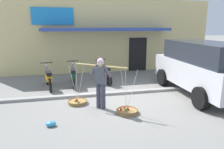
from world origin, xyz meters
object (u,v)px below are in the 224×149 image
at_px(motorcycle_third_in_row, 104,74).
at_px(plastic_litter_bag, 51,124).
at_px(motorcycle_nearest_shop, 48,78).
at_px(motorcycle_second_in_row, 73,76).
at_px(fruit_vendor, 101,80).
at_px(fruit_basket_right_side, 127,111).
at_px(parked_truck, 203,67).
at_px(fruit_basket_left_side, 78,102).

relative_size(motorcycle_third_in_row, plastic_litter_bag, 6.43).
xyz_separation_m(motorcycle_nearest_shop, motorcycle_second_in_row, (1.09, 0.21, 0.00)).
bearing_deg(motorcycle_third_in_row, fruit_vendor, -102.48).
bearing_deg(motorcycle_third_in_row, fruit_basket_right_side, -89.28).
bearing_deg(plastic_litter_bag, parked_truck, 15.52).
height_order(fruit_basket_left_side, motorcycle_second_in_row, fruit_basket_left_side).
bearing_deg(motorcycle_third_in_row, motorcycle_second_in_row, -173.93).
xyz_separation_m(motorcycle_second_in_row, parked_truck, (4.96, -2.37, 0.68)).
xyz_separation_m(fruit_vendor, fruit_basket_right_side, (0.74, -0.59, -0.91)).
distance_m(fruit_vendor, fruit_basket_right_side, 1.31).
height_order(motorcycle_nearest_shop, motorcycle_second_in_row, same).
relative_size(motorcycle_third_in_row, parked_truck, 0.37).
bearing_deg(fruit_basket_right_side, parked_truck, 19.11).
xyz_separation_m(motorcycle_second_in_row, plastic_litter_bag, (-0.79, -3.97, -0.38)).
distance_m(fruit_basket_right_side, parked_truck, 3.80).
relative_size(fruit_basket_left_side, motorcycle_third_in_row, 0.81).
bearing_deg(motorcycle_third_in_row, fruit_basket_left_side, -119.47).
bearing_deg(motorcycle_nearest_shop, fruit_basket_right_side, -52.13).
xyz_separation_m(fruit_basket_right_side, motorcycle_nearest_shop, (-2.60, 3.35, 0.38)).
bearing_deg(fruit_vendor, motorcycle_nearest_shop, 124.04).
xyz_separation_m(fruit_vendor, motorcycle_nearest_shop, (-1.86, 2.76, -0.53)).
relative_size(fruit_vendor, fruit_basket_right_side, 1.17).
bearing_deg(motorcycle_second_in_row, motorcycle_nearest_shop, -168.81).
distance_m(fruit_basket_right_side, motorcycle_nearest_shop, 4.26).
height_order(motorcycle_third_in_row, parked_truck, parked_truck).
height_order(motorcycle_nearest_shop, motorcycle_third_in_row, same).
bearing_deg(fruit_basket_right_side, fruit_vendor, 141.46).
bearing_deg(fruit_basket_right_side, motorcycle_second_in_row, 113.07).
bearing_deg(fruit_basket_right_side, fruit_basket_left_side, 141.55).
relative_size(motorcycle_nearest_shop, plastic_litter_bag, 6.46).
xyz_separation_m(motorcycle_third_in_row, parked_truck, (3.49, -2.53, 0.68)).
bearing_deg(motorcycle_nearest_shop, fruit_vendor, -55.96).
height_order(fruit_vendor, fruit_basket_right_side, fruit_vendor).
xyz_separation_m(motorcycle_nearest_shop, plastic_litter_bag, (0.29, -3.75, -0.38)).
bearing_deg(fruit_vendor, fruit_basket_right_side, -38.54).
bearing_deg(fruit_basket_right_side, motorcycle_third_in_row, 90.72).
bearing_deg(motorcycle_nearest_shop, motorcycle_second_in_row, 11.19).
bearing_deg(fruit_vendor, motorcycle_third_in_row, 77.52).
relative_size(fruit_vendor, motorcycle_nearest_shop, 0.94).
xyz_separation_m(fruit_basket_right_side, motorcycle_third_in_row, (-0.05, 3.72, 0.38)).
bearing_deg(motorcycle_nearest_shop, plastic_litter_bag, -85.56).
bearing_deg(fruit_basket_left_side, parked_truck, 0.18).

